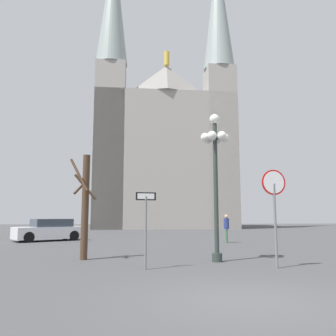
{
  "coord_description": "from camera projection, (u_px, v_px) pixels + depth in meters",
  "views": [
    {
      "loc": [
        -2.26,
        -6.71,
        1.62
      ],
      "look_at": [
        0.66,
        20.05,
        5.32
      ],
      "focal_mm": 37.03,
      "sensor_mm": 36.0,
      "label": 1
    }
  ],
  "objects": [
    {
      "name": "ground_plane",
      "position": [
        247.0,
        301.0,
        6.63
      ],
      "size": [
        120.0,
        120.0,
        0.0
      ],
      "primitive_type": "plane",
      "color": "#424244"
    },
    {
      "name": "one_way_arrow_sign",
      "position": [
        146.0,
        220.0,
        10.66
      ],
      "size": [
        0.63,
        0.14,
        2.34
      ],
      "color": "slate",
      "rests_on": "ground"
    },
    {
      "name": "bare_tree",
      "position": [
        85.0,
        204.0,
        13.02
      ],
      "size": [
        1.08,
        1.09,
        3.92
      ],
      "color": "#473323",
      "rests_on": "ground"
    },
    {
      "name": "stop_sign",
      "position": [
        274.0,
        198.0,
        11.02
      ],
      "size": [
        0.81,
        0.12,
        3.08
      ],
      "color": "slate",
      "rests_on": "ground"
    },
    {
      "name": "pedestrian_walking",
      "position": [
        226.0,
        226.0,
        20.82
      ],
      "size": [
        0.32,
        0.32,
        1.67
      ],
      "color": "#33663F",
      "rests_on": "ground"
    },
    {
      "name": "street_lamp",
      "position": [
        215.0,
        161.0,
        12.69
      ],
      "size": [
        1.06,
        0.97,
        5.37
      ],
      "color": "#2D3833",
      "rests_on": "ground"
    },
    {
      "name": "cathedral",
      "position": [
        164.0,
        144.0,
        46.84
      ],
      "size": [
        18.04,
        12.99,
        39.0
      ],
      "color": "gray",
      "rests_on": "ground"
    },
    {
      "name": "parked_car_near_white",
      "position": [
        49.0,
        230.0,
        22.37
      ],
      "size": [
        4.49,
        3.68,
        1.4
      ],
      "color": "silver",
      "rests_on": "ground"
    }
  ]
}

